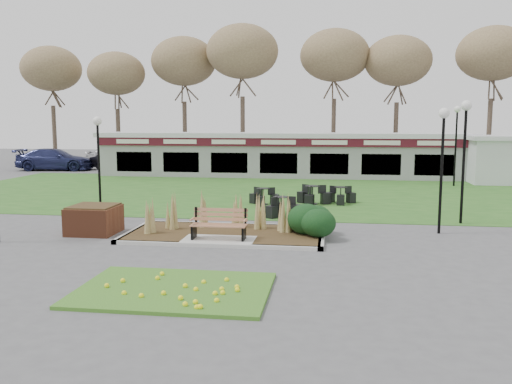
# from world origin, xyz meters

# --- Properties ---
(ground) EXTENTS (100.00, 100.00, 0.00)m
(ground) POSITION_xyz_m (0.00, 0.00, 0.00)
(ground) COLOR #515154
(ground) RESTS_ON ground
(lawn) EXTENTS (34.00, 16.00, 0.02)m
(lawn) POSITION_xyz_m (0.00, 12.00, 0.01)
(lawn) COLOR #275C1D
(lawn) RESTS_ON ground
(flower_bed) EXTENTS (4.20, 3.00, 0.16)m
(flower_bed) POSITION_xyz_m (0.00, -4.60, 0.07)
(flower_bed) COLOR #305E1B
(flower_bed) RESTS_ON ground
(planting_bed) EXTENTS (6.75, 3.40, 1.27)m
(planting_bed) POSITION_xyz_m (1.27, 1.35, 0.37)
(planting_bed) COLOR #332114
(planting_bed) RESTS_ON ground
(park_bench) EXTENTS (1.70, 0.66, 0.93)m
(park_bench) POSITION_xyz_m (0.00, 0.25, 0.59)
(park_bench) COLOR #9D6647
(park_bench) RESTS_ON ground
(brick_planter) EXTENTS (1.50, 1.50, 0.95)m
(brick_planter) POSITION_xyz_m (-4.40, 1.00, 0.48)
(brick_planter) COLOR brown
(brick_planter) RESTS_ON ground
(food_pavilion) EXTENTS (24.60, 3.40, 2.90)m
(food_pavilion) POSITION_xyz_m (0.00, 19.96, 1.48)
(food_pavilion) COLOR #959497
(food_pavilion) RESTS_ON ground
(service_hut) EXTENTS (4.40, 3.40, 2.83)m
(service_hut) POSITION_xyz_m (13.50, 18.00, 1.45)
(service_hut) COLOR silver
(service_hut) RESTS_ON ground
(tree_backdrop) EXTENTS (47.24, 5.24, 10.36)m
(tree_backdrop) POSITION_xyz_m (0.00, 28.00, 8.36)
(tree_backdrop) COLOR #47382B
(tree_backdrop) RESTS_ON ground
(lamp_post_near_left) EXTENTS (0.32, 0.32, 3.87)m
(lamp_post_near_left) POSITION_xyz_m (-5.12, 3.14, 2.82)
(lamp_post_near_left) COLOR black
(lamp_post_near_left) RESTS_ON ground
(lamp_post_near_right) EXTENTS (0.34, 0.34, 4.13)m
(lamp_post_near_right) POSITION_xyz_m (6.95, 2.59, 3.01)
(lamp_post_near_right) COLOR black
(lamp_post_near_right) RESTS_ON ground
(lamp_post_mid_right) EXTENTS (0.37, 0.37, 4.44)m
(lamp_post_mid_right) POSITION_xyz_m (8.06, 4.46, 3.23)
(lamp_post_mid_right) COLOR black
(lamp_post_mid_right) RESTS_ON ground
(lamp_post_far_right) EXTENTS (0.38, 0.38, 4.53)m
(lamp_post_far_right) POSITION_xyz_m (10.26, 16.05, 3.30)
(lamp_post_far_right) COLOR black
(lamp_post_far_right) RESTS_ON ground
(bistro_set_a) EXTENTS (1.31, 1.45, 0.77)m
(bistro_set_a) POSITION_xyz_m (1.45, 5.00, 0.28)
(bistro_set_a) COLOR black
(bistro_set_a) RESTS_ON ground
(bistro_set_b) EXTENTS (1.53, 1.47, 0.83)m
(bistro_set_b) POSITION_xyz_m (2.55, 8.19, 0.30)
(bistro_set_b) COLOR black
(bistro_set_b) RESTS_ON ground
(bistro_set_c) EXTENTS (1.40, 1.22, 0.75)m
(bistro_set_c) POSITION_xyz_m (3.79, 8.64, 0.27)
(bistro_set_c) COLOR black
(bistro_set_c) RESTS_ON ground
(bistro_set_d) EXTENTS (1.37, 1.26, 0.73)m
(bistro_set_d) POSITION_xyz_m (0.39, 7.79, 0.26)
(bistro_set_d) COLOR black
(bistro_set_d) RESTS_ON ground
(car_silver) EXTENTS (5.15, 3.11, 1.64)m
(car_silver) POSITION_xyz_m (-14.37, 27.00, 0.82)
(car_silver) COLOR #B0B0B5
(car_silver) RESTS_ON ground
(car_black) EXTENTS (4.15, 1.77, 1.33)m
(car_black) POSITION_xyz_m (-12.72, 23.39, 0.66)
(car_black) COLOR black
(car_black) RESTS_ON ground
(car_blue) EXTENTS (5.83, 2.99, 1.62)m
(car_blue) POSITION_xyz_m (-17.17, 22.17, 0.81)
(car_blue) COLOR navy
(car_blue) RESTS_ON ground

